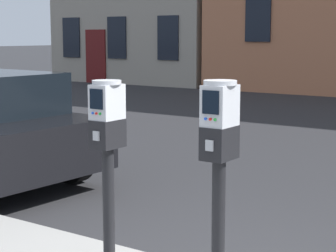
# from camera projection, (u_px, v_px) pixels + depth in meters

# --- Properties ---
(parking_meter_near_kerb) EXTENTS (0.22, 0.25, 1.42)m
(parking_meter_near_kerb) POSITION_uv_depth(u_px,v_px,m) (108.00, 140.00, 4.44)
(parking_meter_near_kerb) COLOR black
(parking_meter_near_kerb) RESTS_ON sidewalk_slab
(parking_meter_twin_adjacent) EXTENTS (0.22, 0.25, 1.46)m
(parking_meter_twin_adjacent) POSITION_uv_depth(u_px,v_px,m) (219.00, 150.00, 3.90)
(parking_meter_twin_adjacent) COLOR black
(parking_meter_twin_adjacent) RESTS_ON sidewalk_slab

